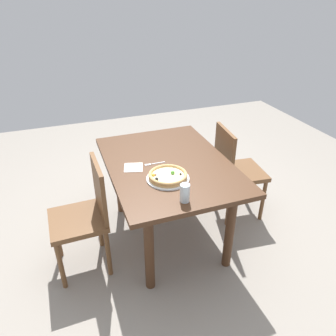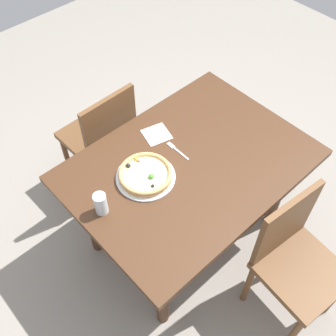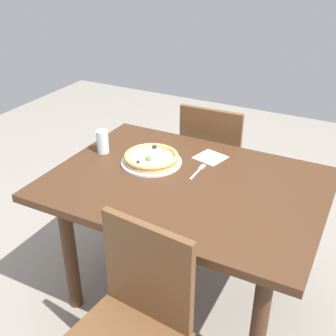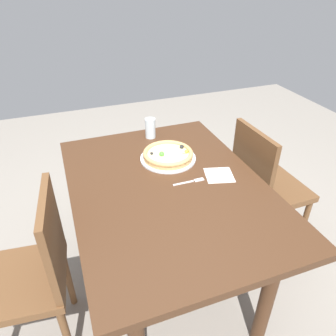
{
  "view_description": "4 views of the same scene",
  "coord_description": "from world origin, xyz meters",
  "views": [
    {
      "loc": [
        -2.07,
        0.75,
        1.94
      ],
      "look_at": [
        -0.12,
        0.04,
        0.76
      ],
      "focal_mm": 34.1,
      "sensor_mm": 36.0,
      "label": 1
    },
    {
      "loc": [
        -1.02,
        -0.94,
        2.42
      ],
      "look_at": [
        -0.12,
        0.04,
        0.76
      ],
      "focal_mm": 43.63,
      "sensor_mm": 36.0,
      "label": 2
    },
    {
      "loc": [
        0.72,
        -1.57,
        1.75
      ],
      "look_at": [
        -0.12,
        0.04,
        0.76
      ],
      "focal_mm": 45.35,
      "sensor_mm": 36.0,
      "label": 3
    },
    {
      "loc": [
        1.2,
        -0.44,
        1.66
      ],
      "look_at": [
        -0.12,
        0.04,
        0.76
      ],
      "focal_mm": 34.06,
      "sensor_mm": 36.0,
      "label": 4
    }
  ],
  "objects": [
    {
      "name": "drinking_glass",
      "position": [
        -0.52,
        0.08,
        0.8
      ],
      "size": [
        0.06,
        0.06,
        0.12
      ],
      "primitive_type": "cylinder",
      "color": "silver",
      "rests_on": "dining_table"
    },
    {
      "name": "plate",
      "position": [
        -0.24,
        0.09,
        0.74
      ],
      "size": [
        0.31,
        0.31,
        0.01
      ],
      "primitive_type": "cylinder",
      "color": "silver",
      "rests_on": "dining_table"
    },
    {
      "name": "napkin",
      "position": [
        0.01,
        0.28,
        0.74
      ],
      "size": [
        0.17,
        0.17,
        0.0
      ],
      "primitive_type": "cube",
      "rotation": [
        0.0,
        0.0,
        -0.26
      ],
      "color": "white",
      "rests_on": "dining_table"
    },
    {
      "name": "fork",
      "position": [
        0.01,
        0.12,
        0.74
      ],
      "size": [
        0.02,
        0.17,
        0.0
      ],
      "rotation": [
        0.0,
        0.0,
        1.56
      ],
      "color": "silver",
      "rests_on": "dining_table"
    },
    {
      "name": "chair_far",
      "position": [
        -0.11,
        0.68,
        0.49
      ],
      "size": [
        0.41,
        0.41,
        0.89
      ],
      "rotation": [
        0.0,
        0.0,
        0.03
      ],
      "color": "brown",
      "rests_on": "ground"
    },
    {
      "name": "pizza",
      "position": [
        -0.24,
        0.09,
        0.77
      ],
      "size": [
        0.28,
        0.28,
        0.05
      ],
      "color": "tan",
      "rests_on": "plate"
    },
    {
      "name": "ground_plane",
      "position": [
        0.0,
        0.0,
        0.0
      ],
      "size": [
        6.0,
        6.0,
        0.0
      ],
      "primitive_type": "plane",
      "color": "gray"
    },
    {
      "name": "chair_near",
      "position": [
        0.1,
        -0.68,
        0.49
      ],
      "size": [
        0.44,
        0.44,
        0.89
      ],
      "rotation": [
        0.0,
        0.0,
        3.04
      ],
      "color": "brown",
      "rests_on": "ground"
    },
    {
      "name": "dining_table",
      "position": [
        0.0,
        0.0,
        0.63
      ],
      "size": [
        1.28,
        0.94,
        0.74
      ],
      "color": "#472B19",
      "rests_on": "ground"
    }
  ]
}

